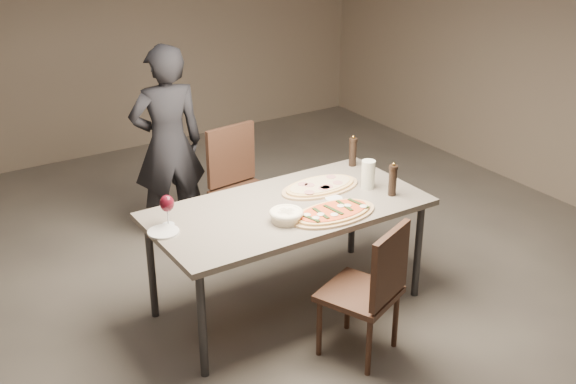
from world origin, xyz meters
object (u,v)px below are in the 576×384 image
zucchini_pizza (333,213)px  chair_far (240,181)px  ham_pizza (320,186)px  carafe (368,174)px  chair_near (372,286)px  diner (168,144)px  dining_table (288,214)px  bread_basket (286,215)px  pepper_mill_left (393,180)px

zucchini_pizza → chair_far: (0.01, 1.25, -0.24)m
ham_pizza → zucchini_pizza: bearing=-107.1°
carafe → chair_near: 0.93m
carafe → chair_near: carafe is taller
ham_pizza → chair_far: (-0.15, 0.86, -0.23)m
ham_pizza → chair_near: bearing=-98.0°
ham_pizza → carafe: bearing=-23.3°
chair_far → diner: (-0.41, 0.40, 0.26)m
ham_pizza → diner: 1.38m
dining_table → chair_far: 1.01m
zucchini_pizza → diner: size_ratio=0.38×
ham_pizza → carafe: (0.28, -0.16, 0.08)m
zucchini_pizza → carafe: size_ratio=3.04×
carafe → diner: (-0.84, 1.42, -0.06)m
bread_basket → carafe: size_ratio=1.09×
bread_basket → chair_near: bearing=-66.1°
chair_far → diner: 0.63m
bread_basket → chair_far: bearing=75.0°
ham_pizza → chair_far: bearing=106.4°
pepper_mill_left → diner: 1.84m
bread_basket → pepper_mill_left: size_ratio=0.91×
zucchini_pizza → carafe: (0.45, 0.22, 0.08)m
chair_near → diner: size_ratio=0.56×
diner → zucchini_pizza: bearing=111.4°
chair_near → bread_basket: bearing=91.0°
zucchini_pizza → chair_far: size_ratio=0.63×
chair_near → chair_far: size_ratio=0.93×
dining_table → chair_near: (0.12, -0.74, -0.20)m
zucchini_pizza → chair_near: 0.55m
chair_near → chair_far: 1.72m
zucchini_pizza → pepper_mill_left: bearing=21.3°
dining_table → diner: (-0.23, 1.38, 0.10)m
zucchini_pizza → diner: bearing=120.5°
chair_far → diner: size_ratio=0.60×
dining_table → bread_basket: bearing=-125.1°
bread_basket → zucchini_pizza: bearing=-15.9°
chair_near → chair_far: chair_far is taller
zucchini_pizza → diner: 1.69m
ham_pizza → diner: diner is taller
zucchini_pizza → chair_near: chair_near is taller
ham_pizza → bread_basket: size_ratio=2.75×
chair_near → carafe: bearing=31.4°
dining_table → chair_near: size_ratio=2.04×
carafe → zucchini_pizza: bearing=-153.4°
chair_near → diner: (-0.34, 2.11, 0.29)m
carafe → dining_table: bearing=176.1°
pepper_mill_left → chair_far: (-0.49, 1.21, -0.33)m
zucchini_pizza → ham_pizza: 0.42m
zucchini_pizza → ham_pizza: (0.17, 0.39, -0.00)m
bread_basket → carafe: 0.76m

